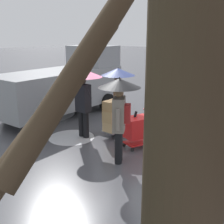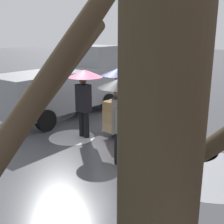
{
  "view_description": "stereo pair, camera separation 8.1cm",
  "coord_description": "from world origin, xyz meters",
  "px_view_note": "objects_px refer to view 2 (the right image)",
  "views": [
    {
      "loc": [
        -4.77,
        7.25,
        3.22
      ],
      "look_at": [
        -0.1,
        1.06,
        1.05
      ],
      "focal_mm": 46.99,
      "sensor_mm": 36.0,
      "label": 1
    },
    {
      "loc": [
        -4.83,
        7.2,
        3.22
      ],
      "look_at": [
        -0.1,
        1.06,
        1.05
      ],
      "focal_mm": 46.99,
      "sensor_mm": 36.0,
      "label": 2
    }
  ],
  "objects_px": {
    "cargo_van_parked_right": "(67,84)",
    "shopping_cart_vendor": "(137,128)",
    "pedestrian_white_side": "(119,101)",
    "hand_dolly_boxes": "(114,116)",
    "pedestrian_pink_side": "(84,87)",
    "pedestrian_black_side": "(118,85)"
  },
  "relations": [
    {
      "from": "cargo_van_parked_right",
      "to": "shopping_cart_vendor",
      "type": "relative_size",
      "value": 5.15
    },
    {
      "from": "shopping_cart_vendor",
      "to": "pedestrian_white_side",
      "type": "height_order",
      "value": "pedestrian_white_side"
    },
    {
      "from": "cargo_van_parked_right",
      "to": "hand_dolly_boxes",
      "type": "relative_size",
      "value": 4.09
    },
    {
      "from": "shopping_cart_vendor",
      "to": "pedestrian_pink_side",
      "type": "xyz_separation_m",
      "value": [
        1.71,
        0.3,
        1.02
      ]
    },
    {
      "from": "shopping_cart_vendor",
      "to": "pedestrian_black_side",
      "type": "relative_size",
      "value": 0.49
    },
    {
      "from": "pedestrian_pink_side",
      "to": "pedestrian_black_side",
      "type": "xyz_separation_m",
      "value": [
        -0.6,
        -0.89,
        0.0
      ]
    },
    {
      "from": "pedestrian_pink_side",
      "to": "shopping_cart_vendor",
      "type": "bearing_deg",
      "value": -170.06
    },
    {
      "from": "cargo_van_parked_right",
      "to": "pedestrian_black_side",
      "type": "height_order",
      "value": "cargo_van_parked_right"
    },
    {
      "from": "shopping_cart_vendor",
      "to": "pedestrian_white_side",
      "type": "xyz_separation_m",
      "value": [
        -0.13,
        1.05,
        1.0
      ]
    },
    {
      "from": "pedestrian_pink_side",
      "to": "hand_dolly_boxes",
      "type": "bearing_deg",
      "value": -143.47
    },
    {
      "from": "pedestrian_pink_side",
      "to": "pedestrian_white_side",
      "type": "bearing_deg",
      "value": 157.74
    },
    {
      "from": "shopping_cart_vendor",
      "to": "pedestrian_white_side",
      "type": "relative_size",
      "value": 0.49
    },
    {
      "from": "shopping_cart_vendor",
      "to": "pedestrian_black_side",
      "type": "distance_m",
      "value": 1.62
    },
    {
      "from": "cargo_van_parked_right",
      "to": "hand_dolly_boxes",
      "type": "distance_m",
      "value": 3.28
    },
    {
      "from": "cargo_van_parked_right",
      "to": "pedestrian_white_side",
      "type": "height_order",
      "value": "cargo_van_parked_right"
    },
    {
      "from": "shopping_cart_vendor",
      "to": "pedestrian_white_side",
      "type": "bearing_deg",
      "value": 96.9
    },
    {
      "from": "pedestrian_white_side",
      "to": "hand_dolly_boxes",
      "type": "bearing_deg",
      "value": -48.22
    },
    {
      "from": "cargo_van_parked_right",
      "to": "shopping_cart_vendor",
      "type": "distance_m",
      "value": 4.32
    },
    {
      "from": "cargo_van_parked_right",
      "to": "hand_dolly_boxes",
      "type": "height_order",
      "value": "cargo_van_parked_right"
    },
    {
      "from": "shopping_cart_vendor",
      "to": "pedestrian_black_side",
      "type": "xyz_separation_m",
      "value": [
        1.11,
        -0.59,
        1.02
      ]
    },
    {
      "from": "pedestrian_black_side",
      "to": "hand_dolly_boxes",
      "type": "bearing_deg",
      "value": 105.32
    },
    {
      "from": "cargo_van_parked_right",
      "to": "pedestrian_pink_side",
      "type": "xyz_separation_m",
      "value": [
        -2.38,
        1.53,
        0.41
      ]
    }
  ]
}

